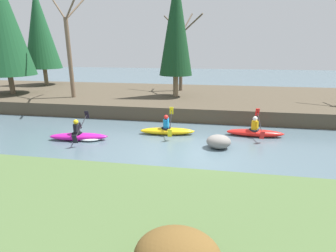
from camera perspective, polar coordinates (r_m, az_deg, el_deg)
ground_plane at (r=10.87m, az=4.59°, el=-6.03°), size 90.00×90.00×0.00m
riverbank_near at (r=5.84m, az=-1.07°, el=-24.38°), size 44.00×5.66×0.72m
riverbank_far at (r=20.03m, az=7.22°, el=5.73°), size 44.00×10.22×0.83m
conifer_tree_far_left at (r=27.23m, az=-26.19°, el=18.38°), size 3.18×3.18×8.32m
conifer_tree_left at (r=22.97m, az=-32.71°, el=19.23°), size 3.75×3.75×9.32m
conifer_tree_mid_left at (r=18.66m, az=1.78°, el=21.25°), size 2.28×2.28×8.21m
bare_tree_upstream at (r=19.50m, az=-20.63°, el=15.51°), size 3.84×3.80×7.00m
bare_tree_mid_upstream at (r=21.38m, az=2.94°, el=15.31°), size 3.33×3.29×6.02m
kayaker_lead at (r=13.54m, az=18.48°, el=-1.22°), size 2.77×2.06×1.20m
kayaker_middle at (r=13.12m, az=-0.10°, el=-0.90°), size 2.79×2.07×1.20m
kayaker_trailing at (r=12.99m, az=-18.44°, el=-2.09°), size 2.80×2.07×1.20m
boulder_midstream at (r=11.53m, az=10.97°, el=-3.35°), size 1.05×0.82×0.60m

